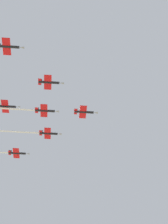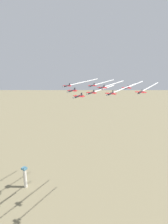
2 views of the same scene
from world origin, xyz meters
name	(u,v)px [view 1 (image 1 of 2)]	position (x,y,z in m)	size (l,w,h in m)	color
jet_lead	(85,112)	(19.55, 17.29, 140.27)	(9.52, 13.17, 2.76)	black
jet_port_inner	(12,131)	(37.53, 58.96, 140.99)	(9.52, 72.58, 2.76)	black
jet_starboard_inner	(49,82)	(-0.42, 35.98, 140.03)	(9.52, 13.17, 2.76)	black
jet_port_outer	(17,109)	(18.34, 53.99, 139.54)	(9.52, 58.30, 2.76)	black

